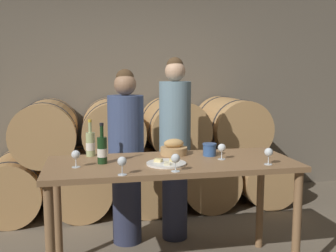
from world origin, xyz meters
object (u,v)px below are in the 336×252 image
person_right (175,146)px  wine_bottle_red (102,150)px  wine_glass_far_left (76,155)px  tasting_table (172,175)px  wine_bottle_white (90,144)px  wine_glass_far_right (269,153)px  wine_glass_center (175,159)px  person_left (126,156)px  cheese_plate (166,163)px  wine_glass_left (122,162)px  blue_crock (210,149)px  wine_glass_right (222,148)px  bread_basket (174,149)px

person_right → wine_bottle_red: person_right is taller
wine_glass_far_left → wine_bottle_red: bearing=23.9°
tasting_table → wine_bottle_white: 0.71m
wine_glass_far_right → wine_bottle_red: bearing=167.1°
person_right → wine_glass_center: (-0.21, -0.99, 0.10)m
tasting_table → person_left: (-0.29, 0.67, 0.03)m
wine_glass_far_right → wine_glass_far_left: bearing=172.2°
cheese_plate → wine_glass_far_right: (0.73, -0.15, 0.08)m
wine_glass_far_left → wine_glass_center: (0.67, -0.26, 0.00)m
cheese_plate → wine_glass_far_left: (-0.65, 0.04, 0.08)m
wine_glass_left → blue_crock: bearing=32.1°
tasting_table → wine_glass_far_left: bearing=-175.4°
tasting_table → wine_glass_far_right: bearing=-20.3°
tasting_table → wine_glass_far_left: 0.74m
wine_bottle_white → wine_glass_right: bearing=-18.2°
bread_basket → wine_glass_center: 0.56m
wine_glass_far_right → wine_glass_left: bearing=-175.3°
person_right → wine_glass_right: (0.22, -0.69, 0.10)m
wine_glass_right → wine_glass_left: bearing=-158.2°
blue_crock → wine_glass_far_right: wine_glass_far_right is taller
person_right → blue_crock: person_right is taller
blue_crock → cheese_plate: size_ratio=0.39×
wine_glass_far_left → wine_glass_right: (1.10, 0.04, 0.00)m
cheese_plate → wine_glass_center: wine_glass_center is taller
blue_crock → wine_glass_left: bearing=-147.9°
person_right → blue_crock: size_ratio=15.09×
wine_glass_left → wine_glass_center: bearing=3.2°
tasting_table → bread_basket: size_ratio=8.54×
wine_glass_far_right → cheese_plate: bearing=168.4°
person_right → wine_bottle_white: person_right is taller
blue_crock → wine_glass_right: bearing=-70.5°
wine_bottle_white → blue_crock: wine_bottle_white is taller
blue_crock → wine_glass_far_right: 0.50m
person_left → blue_crock: size_ratio=14.14×
wine_bottle_white → wine_glass_far_right: bearing=-23.6°
person_right → wine_glass_center: person_right is taller
bread_basket → wine_glass_center: bearing=-101.1°
blue_crock → wine_glass_right: size_ratio=0.92×
cheese_plate → wine_glass_right: wine_glass_right is taller
tasting_table → wine_glass_right: size_ratio=15.19×
blue_crock → wine_glass_center: wine_glass_center is taller
blue_crock → wine_glass_left: (-0.74, -0.47, 0.03)m
wine_bottle_white → wine_glass_far_left: (-0.10, -0.37, -0.01)m
person_right → wine_glass_left: bearing=-119.8°
wine_glass_far_right → wine_glass_center: bearing=-174.5°
person_right → cheese_plate: (-0.23, -0.77, 0.03)m
tasting_table → wine_glass_far_left: size_ratio=15.19×
wine_glass_left → wine_glass_far_right: 1.08m
tasting_table → bread_basket: bearing=74.4°
wine_glass_left → wine_glass_right: bearing=21.8°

